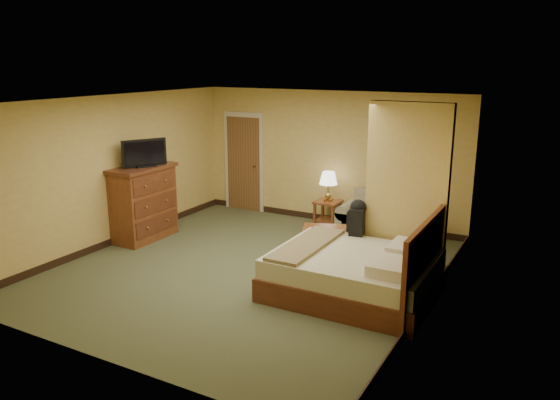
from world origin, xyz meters
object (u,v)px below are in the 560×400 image
Objects in this scene: coffee_table at (325,238)px; loveseat at (383,223)px; dresser at (143,202)px; bed at (357,273)px.

loveseat is at bearing 72.96° from coffee_table.
dresser is (-3.78, -2.17, 0.41)m from loveseat.
coffee_table is at bearing 10.79° from dresser.
loveseat reaches higher than coffee_table.
bed is (4.29, -0.50, -0.35)m from dresser.
coffee_table is at bearing -107.04° from loveseat.
bed is (0.98, -1.13, -0.02)m from coffee_table.
coffee_table is 0.44× the size of bed.
loveseat is 4.38m from dresser.
dresser reaches higher than loveseat.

